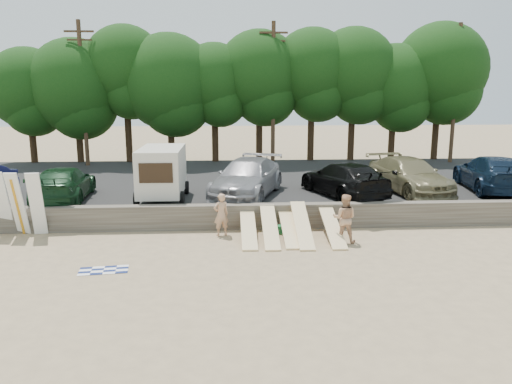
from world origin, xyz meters
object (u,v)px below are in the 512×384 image
car_3 (344,179)px  car_5 (492,173)px  car_2 (247,178)px  beachgoer_a (221,214)px  car_1 (63,184)px  car_4 (409,175)px  beachgoer_b (344,218)px  cooler (280,229)px  box_trailer (162,171)px

car_3 → car_5: 7.45m
car_2 → beachgoer_a: (-1.16, -3.93, -0.72)m
car_1 → car_3: (12.57, 0.22, 0.04)m
car_5 → beachgoer_a: size_ratio=3.55×
car_2 → car_4: size_ratio=1.05×
car_2 → car_4: (7.75, 0.44, -0.04)m
car_3 → beachgoer_a: 6.74m
car_2 → car_3: (4.43, -0.23, -0.06)m
car_1 → beachgoer_b: (11.50, -4.60, -0.54)m
car_1 → car_3: car_3 is taller
cooler → car_1: bearing=160.6°
car_1 → car_3: 12.57m
car_5 → cooler: car_5 is taller
beachgoer_a → box_trailer: bearing=-72.9°
box_trailer → beachgoer_b: bearing=-31.8°
car_2 → car_4: car_2 is taller
box_trailer → car_2: size_ratio=0.63×
car_2 → cooler: 4.22m
car_5 → cooler: (-10.72, -4.32, -1.39)m
car_2 → beachgoer_b: (3.36, -5.05, -0.64)m
beachgoer_a → cooler: beachgoer_a is taller
box_trailer → car_3: size_ratio=0.68×
car_3 → beachgoer_b: (-1.07, -4.82, -0.58)m
car_3 → box_trailer: bearing=-16.4°
car_1 → car_4: bearing=179.0°
car_1 → car_5: bearing=178.5°
box_trailer → car_4: 11.59m
car_3 → cooler: bearing=28.8°
box_trailer → beachgoer_a: size_ratio=2.23×
car_1 → car_2: car_2 is taller
car_1 → cooler: car_1 is taller
car_2 → beachgoer_b: 6.10m
box_trailer → car_4: box_trailer is taller
box_trailer → beachgoer_b: box_trailer is taller
car_4 → beachgoer_b: 7.05m
box_trailer → cooler: box_trailer is taller
car_2 → cooler: (1.12, -3.82, -1.38)m
box_trailer → beachgoer_b: (7.15, -4.51, -1.10)m
box_trailer → car_2: bearing=8.5°
car_5 → cooler: 11.64m
beachgoer_a → cooler: (2.28, 0.11, -0.67)m
car_3 → beachgoer_a: (-5.60, -3.70, -0.66)m
beachgoer_a → cooler: bearing=162.0°
box_trailer → car_2: (3.79, 0.54, -0.45)m
car_5 → car_3: bearing=15.0°
car_5 → beachgoer_b: (-8.48, -5.54, -0.65)m
beachgoer_a → beachgoer_b: bearing=145.4°
box_trailer → beachgoer_a: box_trailer is taller
car_4 → cooler: bearing=-157.6°
car_4 → beachgoer_a: 9.94m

